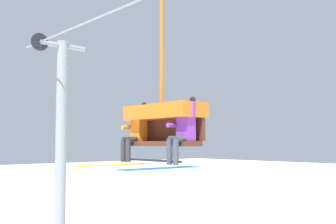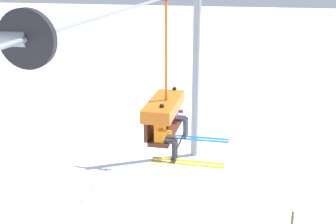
{
  "view_description": "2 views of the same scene",
  "coord_description": "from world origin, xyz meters",
  "px_view_note": "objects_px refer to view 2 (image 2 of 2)",
  "views": [
    {
      "loc": [
        5.42,
        -6.36,
        5.48
      ],
      "look_at": [
        -1.08,
        -0.67,
        6.11
      ],
      "focal_mm": 45.0,
      "sensor_mm": 36.0,
      "label": 1
    },
    {
      "loc": [
        -10.58,
        -2.85,
        9.27
      ],
      "look_at": [
        -1.22,
        -0.86,
        5.99
      ],
      "focal_mm": 45.0,
      "sensor_mm": 36.0,
      "label": 2
    }
  ],
  "objects_px": {
    "chairlift_chair": "(163,110)",
    "skier_orange": "(165,134)",
    "skier_purple": "(178,113)",
    "lift_tower_far": "(196,68)"
  },
  "relations": [
    {
      "from": "lift_tower_far",
      "to": "skier_purple",
      "type": "xyz_separation_m",
      "value": [
        -9.83,
        -0.92,
        1.06
      ]
    },
    {
      "from": "skier_purple",
      "to": "chairlift_chair",
      "type": "bearing_deg",
      "value": 164.06
    },
    {
      "from": "lift_tower_far",
      "to": "skier_orange",
      "type": "relative_size",
      "value": 5.26
    },
    {
      "from": "lift_tower_far",
      "to": "skier_orange",
      "type": "height_order",
      "value": "lift_tower_far"
    },
    {
      "from": "lift_tower_far",
      "to": "skier_orange",
      "type": "distance_m",
      "value": 11.4
    },
    {
      "from": "chairlift_chair",
      "to": "skier_orange",
      "type": "xyz_separation_m",
      "value": [
        -0.74,
        -0.21,
        -0.31
      ]
    },
    {
      "from": "lift_tower_far",
      "to": "chairlift_chair",
      "type": "height_order",
      "value": "lift_tower_far"
    },
    {
      "from": "skier_purple",
      "to": "skier_orange",
      "type": "bearing_deg",
      "value": 180.0
    },
    {
      "from": "lift_tower_far",
      "to": "skier_purple",
      "type": "height_order",
      "value": "lift_tower_far"
    },
    {
      "from": "chairlift_chair",
      "to": "lift_tower_far",
      "type": "bearing_deg",
      "value": 3.85
    }
  ]
}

